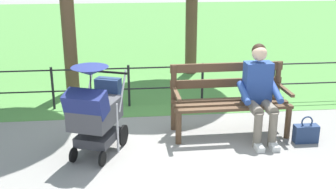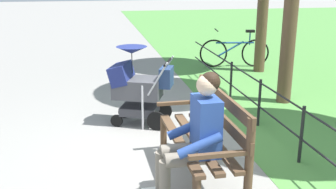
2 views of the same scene
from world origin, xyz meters
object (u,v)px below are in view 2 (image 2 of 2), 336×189
object	(u,v)px
person_on_bench	(195,134)
bicycle	(235,52)
park_bench	(207,133)
stroller	(138,85)

from	to	relation	value
person_on_bench	bicycle	world-z (taller)	person_on_bench
park_bench	bicycle	bearing A→B (deg)	-22.97
stroller	bicycle	bearing A→B (deg)	-38.87
person_on_bench	stroller	size ratio (longest dim) A/B	1.11
park_bench	stroller	world-z (taller)	stroller
person_on_bench	bicycle	size ratio (longest dim) A/B	0.77
park_bench	bicycle	xyz separation A→B (m)	(5.15, -2.18, -0.16)
park_bench	person_on_bench	world-z (taller)	person_on_bench
park_bench	bicycle	world-z (taller)	park_bench
bicycle	person_on_bench	bearing A→B (deg)	156.39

